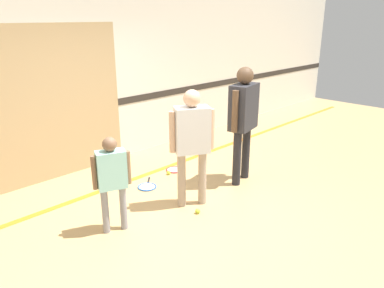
# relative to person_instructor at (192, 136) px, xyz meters

# --- Properties ---
(ground_plane) EXTENTS (16.00, 16.00, 0.00)m
(ground_plane) POSITION_rel_person_instructor_xyz_m (-0.22, -0.06, -0.98)
(ground_plane) COLOR tan
(wall_back) EXTENTS (16.00, 0.07, 3.20)m
(wall_back) POSITION_rel_person_instructor_xyz_m (-0.22, 2.25, 0.61)
(wall_back) COLOR silver
(wall_back) RESTS_ON ground_plane
(wall_panel) EXTENTS (3.27, 0.05, 2.37)m
(wall_panel) POSITION_rel_person_instructor_xyz_m (-1.28, 2.19, 0.20)
(wall_panel) COLOR tan
(wall_panel) RESTS_ON ground_plane
(floor_stripe) EXTENTS (14.40, 0.10, 0.01)m
(floor_stripe) POSITION_rel_person_instructor_xyz_m (-0.22, 1.24, -0.98)
(floor_stripe) COLOR orange
(floor_stripe) RESTS_ON ground_plane
(person_instructor) EXTENTS (0.53, 0.44, 1.59)m
(person_instructor) POSITION_rel_person_instructor_xyz_m (0.00, 0.00, 0.00)
(person_instructor) COLOR tan
(person_instructor) RESTS_ON ground_plane
(person_student_left) EXTENTS (0.42, 0.29, 1.18)m
(person_student_left) POSITION_rel_person_instructor_xyz_m (-1.12, 0.19, -0.25)
(person_student_left) COLOR gray
(person_student_left) RESTS_ON ground_plane
(person_student_right) EXTENTS (0.66, 0.38, 1.77)m
(person_student_right) POSITION_rel_person_instructor_xyz_m (1.09, 0.01, 0.11)
(person_student_right) COLOR #232328
(person_student_right) RESTS_ON ground_plane
(racket_spare_on_floor) EXTENTS (0.52, 0.36, 0.03)m
(racket_spare_on_floor) POSITION_rel_person_instructor_xyz_m (0.65, 1.06, -0.97)
(racket_spare_on_floor) COLOR red
(racket_spare_on_floor) RESTS_ON ground_plane
(racket_second_spare) EXTENTS (0.45, 0.45, 0.03)m
(racket_second_spare) POSITION_rel_person_instructor_xyz_m (-0.10, 0.86, -0.97)
(racket_second_spare) COLOR blue
(racket_second_spare) RESTS_ON ground_plane
(tennis_ball_near_instructor) EXTENTS (0.07, 0.07, 0.07)m
(tennis_ball_near_instructor) POSITION_rel_person_instructor_xyz_m (-0.13, -0.24, -0.95)
(tennis_ball_near_instructor) COLOR #CCE038
(tennis_ball_near_instructor) RESTS_ON ground_plane
(tennis_ball_by_spare_racket) EXTENTS (0.07, 0.07, 0.07)m
(tennis_ball_by_spare_racket) POSITION_rel_person_instructor_xyz_m (0.45, 0.98, -0.95)
(tennis_ball_by_spare_racket) COLOR #CCE038
(tennis_ball_by_spare_racket) RESTS_ON ground_plane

